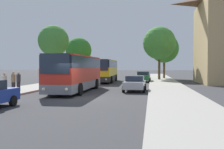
{
  "coord_description": "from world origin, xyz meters",
  "views": [
    {
      "loc": [
        5.22,
        -18.25,
        2.28
      ],
      "look_at": [
        0.27,
        14.82,
        1.26
      ],
      "focal_mm": 42.0,
      "sensor_mm": 36.0,
      "label": 1
    }
  ],
  "objects_px": {
    "pedestrian_waiting_far": "(19,81)",
    "tree_left_far": "(79,51)",
    "pedestrian_walking_back": "(4,82)",
    "tree_right_mid": "(164,48)",
    "parked_car_right_near": "(135,83)",
    "bus_front": "(76,73)",
    "pedestrian_waiting_near": "(13,82)",
    "bus_middle": "(105,70)",
    "tree_left_near": "(53,41)",
    "parked_car_right_far": "(143,76)",
    "tree_right_near": "(159,43)"
  },
  "relations": [
    {
      "from": "bus_front",
      "to": "tree_left_near",
      "type": "relative_size",
      "value": 1.44
    },
    {
      "from": "bus_middle",
      "to": "pedestrian_waiting_near",
      "type": "xyz_separation_m",
      "value": [
        -4.85,
        -17.24,
        -0.73
      ]
    },
    {
      "from": "pedestrian_waiting_near",
      "to": "tree_left_far",
      "type": "relative_size",
      "value": 0.25
    },
    {
      "from": "pedestrian_waiting_far",
      "to": "bus_front",
      "type": "bearing_deg",
      "value": -83.93
    },
    {
      "from": "pedestrian_waiting_near",
      "to": "pedestrian_walking_back",
      "type": "relative_size",
      "value": 1.06
    },
    {
      "from": "parked_car_right_far",
      "to": "tree_left_far",
      "type": "relative_size",
      "value": 0.68
    },
    {
      "from": "parked_car_right_near",
      "to": "tree_left_far",
      "type": "bearing_deg",
      "value": -57.68
    },
    {
      "from": "parked_car_right_near",
      "to": "pedestrian_waiting_far",
      "type": "bearing_deg",
      "value": 16.07
    },
    {
      "from": "bus_front",
      "to": "pedestrian_walking_back",
      "type": "distance_m",
      "value": 6.14
    },
    {
      "from": "bus_front",
      "to": "tree_left_far",
      "type": "relative_size",
      "value": 1.64
    },
    {
      "from": "pedestrian_walking_back",
      "to": "tree_right_mid",
      "type": "bearing_deg",
      "value": 62.5
    },
    {
      "from": "tree_right_near",
      "to": "tree_right_mid",
      "type": "xyz_separation_m",
      "value": [
        1.04,
        5.12,
        -0.53
      ]
    },
    {
      "from": "tree_right_near",
      "to": "pedestrian_waiting_near",
      "type": "bearing_deg",
      "value": -118.46
    },
    {
      "from": "parked_car_right_far",
      "to": "pedestrian_walking_back",
      "type": "height_order",
      "value": "pedestrian_walking_back"
    },
    {
      "from": "tree_left_far",
      "to": "pedestrian_walking_back",
      "type": "bearing_deg",
      "value": -92.12
    },
    {
      "from": "bus_middle",
      "to": "tree_left_near",
      "type": "distance_m",
      "value": 8.52
    },
    {
      "from": "parked_car_right_near",
      "to": "tree_left_far",
      "type": "xyz_separation_m",
      "value": [
        -10.0,
        16.6,
        4.08
      ]
    },
    {
      "from": "parked_car_right_far",
      "to": "pedestrian_walking_back",
      "type": "relative_size",
      "value": 2.87
    },
    {
      "from": "pedestrian_walking_back",
      "to": "tree_left_near",
      "type": "xyz_separation_m",
      "value": [
        -0.85,
        13.48,
        4.79
      ]
    },
    {
      "from": "parked_car_right_near",
      "to": "bus_middle",
      "type": "bearing_deg",
      "value": -68.07
    },
    {
      "from": "parked_car_right_near",
      "to": "tree_right_mid",
      "type": "relative_size",
      "value": 0.51
    },
    {
      "from": "parked_car_right_near",
      "to": "pedestrian_waiting_far",
      "type": "xyz_separation_m",
      "value": [
        -10.01,
        -2.65,
        0.23
      ]
    },
    {
      "from": "bus_middle",
      "to": "pedestrian_walking_back",
      "type": "relative_size",
      "value": 7.04
    },
    {
      "from": "bus_front",
      "to": "pedestrian_walking_back",
      "type": "relative_size",
      "value": 6.9
    },
    {
      "from": "pedestrian_walking_back",
      "to": "tree_right_mid",
      "type": "distance_m",
      "value": 32.91
    },
    {
      "from": "pedestrian_waiting_far",
      "to": "tree_left_far",
      "type": "bearing_deg",
      "value": -13.89
    },
    {
      "from": "bus_middle",
      "to": "parked_car_right_far",
      "type": "distance_m",
      "value": 5.79
    },
    {
      "from": "bus_middle",
      "to": "pedestrian_walking_back",
      "type": "height_order",
      "value": "bus_middle"
    },
    {
      "from": "parked_car_right_far",
      "to": "tree_right_mid",
      "type": "xyz_separation_m",
      "value": [
        3.54,
        10.25,
        4.85
      ]
    },
    {
      "from": "pedestrian_waiting_near",
      "to": "pedestrian_waiting_far",
      "type": "xyz_separation_m",
      "value": [
        0.06,
        0.76,
        -0.02
      ]
    },
    {
      "from": "tree_left_far",
      "to": "bus_front",
      "type": "bearing_deg",
      "value": -74.97
    },
    {
      "from": "bus_middle",
      "to": "pedestrian_waiting_near",
      "type": "bearing_deg",
      "value": -107.87
    },
    {
      "from": "tree_right_near",
      "to": "tree_right_mid",
      "type": "relative_size",
      "value": 1.07
    },
    {
      "from": "bus_front",
      "to": "tree_right_mid",
      "type": "relative_size",
      "value": 1.35
    },
    {
      "from": "bus_front",
      "to": "parked_car_right_near",
      "type": "xyz_separation_m",
      "value": [
        5.29,
        0.94,
        -0.98
      ]
    },
    {
      "from": "parked_car_right_near",
      "to": "pedestrian_walking_back",
      "type": "distance_m",
      "value": 11.35
    },
    {
      "from": "bus_front",
      "to": "pedestrian_waiting_far",
      "type": "height_order",
      "value": "bus_front"
    },
    {
      "from": "pedestrian_walking_back",
      "to": "tree_left_far",
      "type": "bearing_deg",
      "value": 87.04
    },
    {
      "from": "pedestrian_walking_back",
      "to": "tree_right_mid",
      "type": "xyz_separation_m",
      "value": [
        14.61,
        29.11,
        4.7
      ]
    },
    {
      "from": "parked_car_right_far",
      "to": "tree_left_far",
      "type": "bearing_deg",
      "value": -6.43
    },
    {
      "from": "tree_left_near",
      "to": "parked_car_right_near",
      "type": "bearing_deg",
      "value": -40.33
    },
    {
      "from": "pedestrian_waiting_near",
      "to": "tree_left_near",
      "type": "xyz_separation_m",
      "value": [
        -1.53,
        13.26,
        4.73
      ]
    },
    {
      "from": "bus_front",
      "to": "pedestrian_waiting_near",
      "type": "bearing_deg",
      "value": -153.1
    },
    {
      "from": "pedestrian_walking_back",
      "to": "tree_left_far",
      "type": "height_order",
      "value": "tree_left_far"
    },
    {
      "from": "tree_right_near",
      "to": "pedestrian_walking_back",
      "type": "bearing_deg",
      "value": -119.49
    },
    {
      "from": "bus_front",
      "to": "pedestrian_waiting_far",
      "type": "relative_size",
      "value": 6.67
    },
    {
      "from": "pedestrian_waiting_far",
      "to": "tree_left_far",
      "type": "relative_size",
      "value": 0.25
    },
    {
      "from": "bus_front",
      "to": "pedestrian_waiting_far",
      "type": "distance_m",
      "value": 5.07
    },
    {
      "from": "bus_middle",
      "to": "tree_left_near",
      "type": "height_order",
      "value": "tree_left_near"
    },
    {
      "from": "parked_car_right_near",
      "to": "tree_right_mid",
      "type": "xyz_separation_m",
      "value": [
        3.86,
        25.48,
        4.9
      ]
    }
  ]
}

